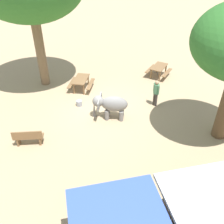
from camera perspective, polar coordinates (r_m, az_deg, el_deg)
name	(u,v)px	position (r m, az deg, el deg)	size (l,w,h in m)	color
ground_plane	(102,110)	(14.61, -2.23, 0.54)	(60.00, 60.00, 0.00)	tan
elephant	(111,105)	(13.49, -0.30, 1.70)	(1.94, 1.46, 1.34)	slate
person_handler	(156,91)	(14.71, 9.92, 4.64)	(0.32, 0.50, 1.62)	#3F3833
wooden_bench	(28,137)	(12.62, -18.41, -5.40)	(1.44, 0.59, 0.88)	brown
picnic_table_near	(159,69)	(18.22, 10.54, 9.58)	(2.10, 2.11, 0.78)	brown
picnic_table_far	(81,81)	(16.41, -7.01, 6.91)	(1.93, 1.94, 0.78)	brown
feed_bucket	(79,103)	(15.01, -7.40, 2.02)	(0.36, 0.36, 0.32)	gray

